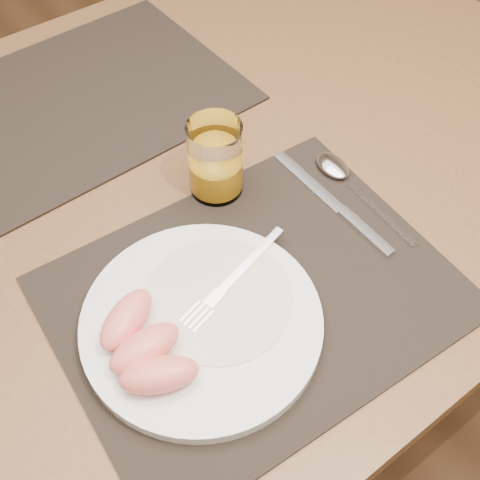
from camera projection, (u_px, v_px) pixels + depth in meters
The scene contains 11 objects.
ground at pixel (196, 401), 1.41m from camera, with size 5.00×5.00×0.00m, color brown.
table at pixel (171, 220), 0.89m from camera, with size 1.40×0.90×0.75m.
placemat_near at pixel (254, 294), 0.70m from camera, with size 0.45×0.35×0.00m, color black.
placemat_far at pixel (85, 98), 0.92m from camera, with size 0.45×0.35×0.00m, color black.
plate at pixel (202, 322), 0.67m from camera, with size 0.27×0.27×0.02m, color white.
plate_dressing at pixel (218, 298), 0.68m from camera, with size 0.17×0.17×0.00m.
fork at pixel (228, 285), 0.69m from camera, with size 0.17×0.06×0.00m.
knife at pixel (341, 210), 0.78m from camera, with size 0.02×0.22×0.01m.
spoon at pixel (339, 172), 0.82m from camera, with size 0.04×0.19×0.01m.
juice_glass at pixel (216, 162), 0.77m from camera, with size 0.07×0.07×0.11m.
grapefruit_wedges at pixel (143, 347), 0.62m from camera, with size 0.10×0.15×0.03m.
Camera 1 is at (-0.26, -0.52, 1.35)m, focal length 45.00 mm.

